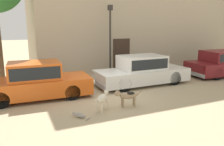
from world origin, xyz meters
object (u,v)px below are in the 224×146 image
at_px(stray_dog_spotted, 103,98).
at_px(street_lamp, 110,32).
at_px(stray_cat, 79,115).
at_px(parked_sedan_second, 142,70).
at_px(stray_dog_tan, 127,95).
at_px(parked_sedan_nearest, 36,81).

bearing_deg(stray_dog_spotted, street_lamp, 19.97).
relative_size(stray_cat, street_lamp, 0.14).
bearing_deg(parked_sedan_second, stray_dog_tan, -131.55).
relative_size(parked_sedan_nearest, street_lamp, 1.13).
bearing_deg(stray_dog_tan, parked_sedan_second, -121.59).
relative_size(parked_sedan_second, stray_dog_spotted, 6.39).
bearing_deg(street_lamp, parked_sedan_nearest, -152.04).
bearing_deg(street_lamp, stray_cat, -123.12).
height_order(parked_sedan_nearest, parked_sedan_second, parked_sedan_nearest).
xyz_separation_m(stray_dog_spotted, street_lamp, (2.22, 4.50, 2.08)).
height_order(parked_sedan_second, stray_cat, parked_sedan_second).
bearing_deg(street_lamp, parked_sedan_second, -68.21).
bearing_deg(parked_sedan_second, street_lamp, 110.82).
xyz_separation_m(parked_sedan_nearest, stray_dog_spotted, (1.94, -2.29, -0.29)).
bearing_deg(stray_dog_spotted, stray_dog_tan, -46.24).
xyz_separation_m(parked_sedan_nearest, stray_dog_tan, (2.85, -2.33, -0.29)).
relative_size(stray_dog_tan, street_lamp, 0.28).
height_order(parked_sedan_second, stray_dog_tan, parked_sedan_second).
bearing_deg(parked_sedan_nearest, stray_cat, -66.11).
distance_m(parked_sedan_second, stray_cat, 4.86).
distance_m(parked_sedan_second, stray_dog_spotted, 3.92).
xyz_separation_m(parked_sedan_nearest, parked_sedan_second, (4.98, 0.16, -0.01)).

